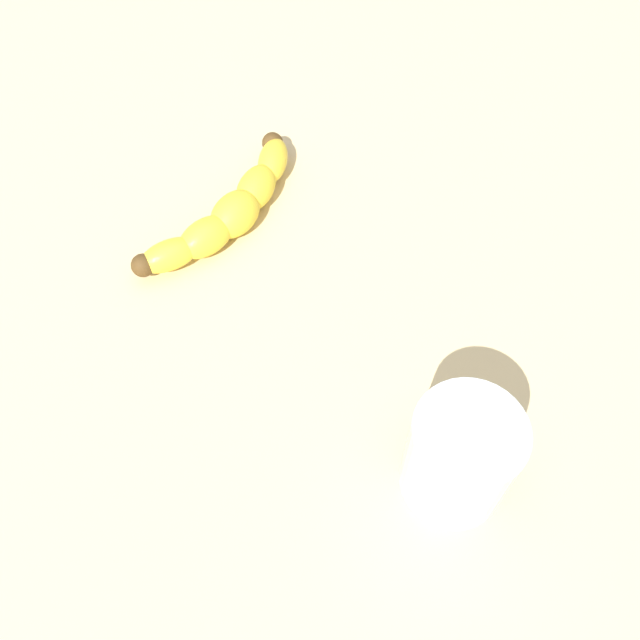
% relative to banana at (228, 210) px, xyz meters
% --- Properties ---
extents(wooden_tabletop, '(1.20, 1.20, 0.03)m').
position_rel_banana_xyz_m(wooden_tabletop, '(-0.15, -0.04, -0.03)').
color(wooden_tabletop, '#DDBF87').
rests_on(wooden_tabletop, ground).
extents(banana, '(0.17, 0.14, 0.04)m').
position_rel_banana_xyz_m(banana, '(0.00, 0.00, 0.00)').
color(banana, yellow).
rests_on(banana, wooden_tabletop).
extents(smoothie_glass, '(0.08, 0.08, 0.09)m').
position_rel_banana_xyz_m(smoothie_glass, '(-0.27, -0.18, 0.03)').
color(smoothie_glass, silver).
rests_on(smoothie_glass, wooden_tabletop).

